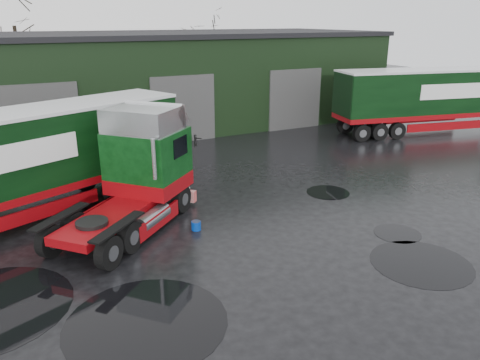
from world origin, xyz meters
name	(u,v)px	position (x,y,z in m)	size (l,w,h in m)	color
ground	(272,237)	(0.00, 0.00, 0.00)	(100.00, 100.00, 0.00)	black
warehouse	(153,79)	(2.00, 20.00, 3.16)	(32.40, 12.40, 6.30)	black
hero_tractor	(119,176)	(-4.50, 2.77, 2.10)	(2.87, 6.77, 4.20)	#08340F
trailer_left	(19,167)	(-7.50, 5.47, 2.06)	(2.72, 13.28, 4.13)	silver
lorry_right	(427,101)	(17.00, 9.00, 2.09)	(2.75, 15.91, 4.18)	silver
wash_bucket	(196,226)	(-2.14, 1.74, 0.16)	(0.34, 0.34, 0.32)	#062E92
tree_back_a	(18,51)	(-6.00, 30.00, 4.75)	(4.40, 4.40, 9.50)	black
tree_back_b	(203,56)	(10.00, 30.00, 3.75)	(4.40, 4.40, 7.50)	black
puddle_0	(146,322)	(-5.28, -2.75, 0.00)	(4.09, 4.09, 0.01)	black
puddle_1	(328,192)	(4.41, 2.68, 0.00)	(1.86, 1.86, 0.01)	black
puddle_3	(397,233)	(4.08, -1.77, 0.00)	(1.63, 1.63, 0.01)	black
puddle_4	(421,263)	(3.16, -3.69, 0.00)	(3.09, 3.09, 0.01)	black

